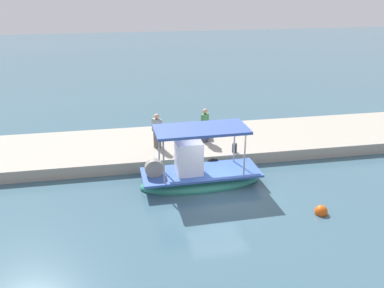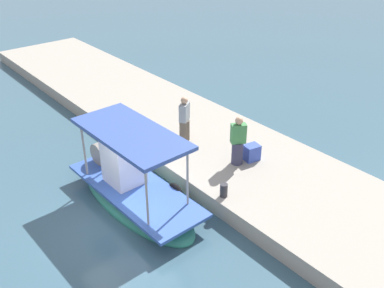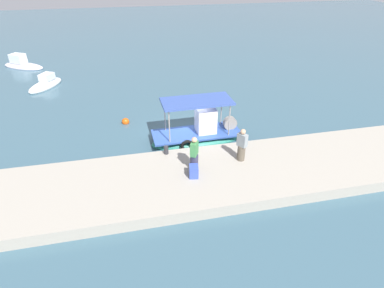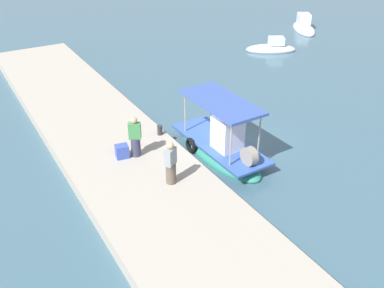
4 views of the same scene
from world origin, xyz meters
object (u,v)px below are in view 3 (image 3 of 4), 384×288
at_px(main_fishing_boat, 198,134).
at_px(fisherman_near_bollard, 194,155).
at_px(cargo_crate, 194,171).
at_px(marker_buoy, 126,122).
at_px(moored_boat_near, 46,84).
at_px(fisherman_by_crate, 242,146).
at_px(mooring_bollard, 166,150).
at_px(moored_boat_mid, 23,65).

relative_size(main_fishing_boat, fisherman_near_bollard, 3.05).
relative_size(cargo_crate, marker_buoy, 1.14).
height_order(cargo_crate, moored_boat_near, cargo_crate).
bearing_deg(main_fishing_boat, moored_boat_near, 131.85).
distance_m(marker_buoy, moored_boat_near, 10.54).
bearing_deg(fisherman_near_bollard, main_fishing_boat, 73.46).
height_order(fisherman_near_bollard, marker_buoy, fisherman_near_bollard).
bearing_deg(marker_buoy, fisherman_by_crate, -49.76).
xyz_separation_m(marker_buoy, moored_boat_near, (-6.36, 8.41, 0.10)).
distance_m(mooring_bollard, moored_boat_near, 16.03).
xyz_separation_m(fisherman_near_bollard, mooring_bollard, (-1.13, 1.70, -0.59)).
relative_size(fisherman_by_crate, moored_boat_mid, 0.37).
bearing_deg(cargo_crate, fisherman_by_crate, 18.32).
bearing_deg(moored_boat_mid, fisherman_by_crate, -54.64).
height_order(fisherman_by_crate, cargo_crate, fisherman_by_crate).
bearing_deg(fisherman_by_crate, cargo_crate, -161.68).
bearing_deg(moored_boat_near, marker_buoy, -52.88).
xyz_separation_m(fisherman_by_crate, marker_buoy, (-5.63, 6.65, -1.27)).
bearing_deg(moored_boat_near, main_fishing_boat, -48.15).
height_order(fisherman_near_bollard, moored_boat_mid, fisherman_near_bollard).
height_order(fisherman_by_crate, moored_boat_near, fisherman_by_crate).
bearing_deg(marker_buoy, moored_boat_mid, 122.93).
bearing_deg(moored_boat_mid, main_fishing_boat, -52.83).
height_order(fisherman_near_bollard, moored_boat_near, fisherman_near_bollard).
distance_m(mooring_bollard, cargo_crate, 2.47).
height_order(cargo_crate, moored_boat_mid, moored_boat_mid).
height_order(fisherman_near_bollard, cargo_crate, fisherman_near_bollard).
height_order(cargo_crate, marker_buoy, cargo_crate).
distance_m(mooring_bollard, moored_boat_mid, 23.11).
height_order(fisherman_near_bollard, fisherman_by_crate, fisherman_near_bollard).
bearing_deg(marker_buoy, cargo_crate, -68.56).
height_order(main_fishing_boat, fisherman_by_crate, main_fishing_boat).
bearing_deg(moored_boat_near, fisherman_by_crate, -51.47).
bearing_deg(marker_buoy, main_fishing_boat, -38.83).
bearing_deg(mooring_bollard, moored_boat_near, 121.40).
bearing_deg(fisherman_near_bollard, moored_boat_near, 121.64).
height_order(fisherman_by_crate, moored_boat_mid, fisherman_by_crate).
xyz_separation_m(moored_boat_near, moored_boat_mid, (-3.19, 6.34, 0.03)).
distance_m(mooring_bollard, marker_buoy, 5.67).
relative_size(cargo_crate, moored_boat_near, 0.14).
height_order(marker_buoy, moored_boat_near, moored_boat_near).
bearing_deg(cargo_crate, fisherman_near_bollard, 75.27).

